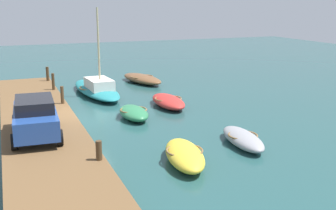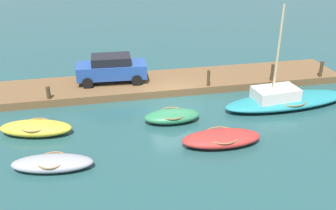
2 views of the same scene
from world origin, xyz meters
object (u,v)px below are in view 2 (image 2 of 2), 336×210
mooring_post_west (321,69)px  mooring_post_east (48,93)px  sailboat_teal (285,99)px  rowboat_grey (52,163)px  mooring_post_mid_west (272,72)px  parked_car (112,68)px  dinghy_green (172,116)px  mooring_post_mid_east (208,78)px  rowboat_red (221,138)px  rowboat_yellow (36,128)px

mooring_post_west → mooring_post_east: bearing=0.0°
sailboat_teal → rowboat_grey: (12.19, 3.62, -0.13)m
rowboat_grey → mooring_post_east: size_ratio=4.89×
sailboat_teal → rowboat_grey: bearing=12.4°
mooring_post_mid_west → parked_car: 9.82m
dinghy_green → mooring_post_mid_east: bearing=-130.8°
rowboat_grey → mooring_post_east: bearing=-76.7°
sailboat_teal → mooring_post_west: bearing=-148.9°
rowboat_grey → mooring_post_mid_east: 10.70m
rowboat_grey → mooring_post_mid_west: bearing=-145.4°
rowboat_red → rowboat_yellow: rowboat_yellow is taller
mooring_post_west → mooring_post_mid_west: size_ratio=0.95×
dinghy_green → rowboat_grey: dinghy_green is taller
rowboat_red → mooring_post_east: 9.93m
rowboat_grey → rowboat_yellow: size_ratio=0.95×
rowboat_red → mooring_post_west: 10.41m
mooring_post_mid_east → parked_car: bearing=-18.4°
mooring_post_west → rowboat_red: bearing=34.4°
rowboat_red → mooring_post_west: (-8.58, -5.87, 0.63)m
mooring_post_mid_west → mooring_post_east: (13.25, 0.00, -0.18)m
rowboat_red → rowboat_yellow: 8.82m
rowboat_red → rowboat_grey: rowboat_red is taller
dinghy_green → mooring_post_west: size_ratio=2.86×
dinghy_green → rowboat_red: rowboat_red is taller
rowboat_grey → mooring_post_west: mooring_post_west is taller
mooring_post_west → mooring_post_mid_west: mooring_post_mid_west is taller
parked_car → rowboat_grey: bearing=72.4°
mooring_post_mid_west → parked_car: (9.64, -1.85, 0.33)m
sailboat_teal → mooring_post_mid_west: (-0.49, -2.69, 0.56)m
sailboat_teal → rowboat_red: 5.72m
dinghy_green → sailboat_teal: bearing=-174.0°
rowboat_grey → parked_car: parked_car is taller
rowboat_yellow → mooring_post_west: mooring_post_west is taller
rowboat_red → mooring_post_mid_west: mooring_post_mid_west is taller
dinghy_green → sailboat_teal: size_ratio=0.39×
sailboat_teal → mooring_post_mid_east: size_ratio=7.72×
parked_car → mooring_post_mid_east: bearing=164.6°
dinghy_green → rowboat_grey: size_ratio=0.83×
sailboat_teal → rowboat_red: bearing=29.5°
sailboat_teal → mooring_post_mid_east: (3.58, -2.69, 0.51)m
dinghy_green → mooring_post_mid_west: mooring_post_mid_west is taller
mooring_post_west → parked_car: bearing=-8.1°
rowboat_yellow → mooring_post_east: 3.22m
mooring_post_east → parked_car: size_ratio=0.17×
sailboat_teal → rowboat_red: (4.76, 3.17, -0.10)m
mooring_post_mid_east → mooring_post_east: bearing=0.0°
rowboat_yellow → dinghy_green: bearing=-168.1°
sailboat_teal → mooring_post_west: sailboat_teal is taller
mooring_post_mid_east → mooring_post_mid_west: bearing=180.0°
mooring_post_west → parked_car: 13.09m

